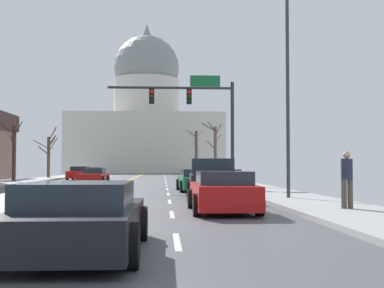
% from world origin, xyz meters
% --- Properties ---
extents(ground, '(20.00, 180.00, 0.20)m').
position_xyz_m(ground, '(0.00, -0.00, 0.02)').
color(ground, '#4B4B50').
extents(signal_gantry, '(7.91, 0.41, 6.93)m').
position_xyz_m(signal_gantry, '(5.41, 13.79, 5.06)').
color(signal_gantry, '#28282D').
rests_on(signal_gantry, ground).
extents(street_lamp_right, '(1.96, 0.24, 8.30)m').
position_xyz_m(street_lamp_right, '(7.97, 1.97, 4.98)').
color(street_lamp_right, '#333338').
rests_on(street_lamp_right, ground).
extents(capitol_building, '(29.05, 18.66, 29.34)m').
position_xyz_m(capitol_building, '(0.00, 81.98, 10.09)').
color(capitol_building, beige).
rests_on(capitol_building, ground).
extents(sedan_near_00, '(2.16, 4.63, 1.20)m').
position_xyz_m(sedan_near_00, '(5.08, 9.90, 0.56)').
color(sedan_near_00, '#1E7247').
rests_on(sedan_near_00, ground).
extents(pickup_truck_near_01, '(2.37, 5.49, 1.70)m').
position_xyz_m(pickup_truck_near_01, '(5.36, 3.62, 0.76)').
color(pickup_truck_near_01, black).
rests_on(pickup_truck_near_01, ground).
extents(sedan_near_02, '(1.97, 4.39, 1.23)m').
position_xyz_m(sedan_near_02, '(5.04, -2.63, 0.59)').
color(sedan_near_02, '#B71414').
rests_on(sedan_near_02, ground).
extents(sedan_near_03, '(2.08, 4.36, 1.14)m').
position_xyz_m(sedan_near_03, '(1.91, -9.71, 0.55)').
color(sedan_near_03, black).
rests_on(sedan_near_03, ground).
extents(sedan_oncoming_00, '(2.05, 4.45, 1.20)m').
position_xyz_m(sedan_oncoming_00, '(-1.96, 20.79, 0.57)').
color(sedan_oncoming_00, '#B71414').
rests_on(sedan_oncoming_00, ground).
extents(sedan_oncoming_01, '(2.08, 4.57, 1.31)m').
position_xyz_m(sedan_oncoming_01, '(-5.01, 33.11, 0.62)').
color(sedan_oncoming_01, '#B71414').
rests_on(sedan_oncoming_01, ground).
extents(sedan_oncoming_02, '(2.02, 4.62, 1.17)m').
position_xyz_m(sedan_oncoming_02, '(-5.01, 44.72, 0.56)').
color(sedan_oncoming_02, '#6B6056').
rests_on(sedan_oncoming_02, ground).
extents(bare_tree_00, '(2.64, 1.61, 6.44)m').
position_xyz_m(bare_tree_00, '(7.99, 54.78, 3.36)').
color(bare_tree_00, '#4C3D2D').
rests_on(bare_tree_00, ground).
extents(bare_tree_01, '(2.70, 1.76, 5.40)m').
position_xyz_m(bare_tree_01, '(-8.96, 37.28, 2.59)').
color(bare_tree_01, brown).
rests_on(bare_tree_01, ground).
extents(bare_tree_02, '(2.23, 2.32, 6.06)m').
position_xyz_m(bare_tree_02, '(8.94, 37.69, 3.15)').
color(bare_tree_02, brown).
rests_on(bare_tree_02, ground).
extents(bare_tree_03, '(2.12, 2.52, 5.00)m').
position_xyz_m(bare_tree_03, '(-8.69, 23.60, 2.62)').
color(bare_tree_03, '#423328').
rests_on(bare_tree_03, ground).
extents(pedestrian_00, '(0.35, 0.34, 1.69)m').
position_xyz_m(pedestrian_00, '(8.66, -3.23, 1.08)').
color(pedestrian_00, '#4C4238').
rests_on(pedestrian_00, ground).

